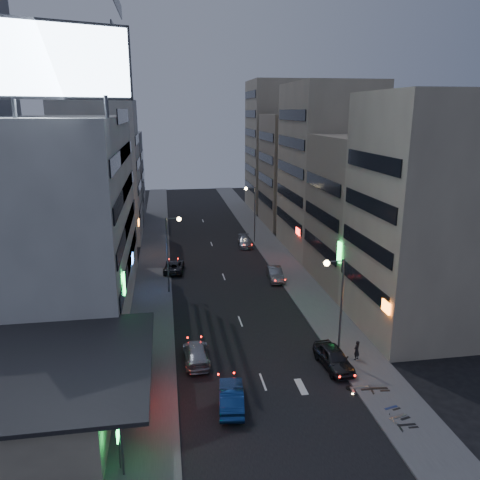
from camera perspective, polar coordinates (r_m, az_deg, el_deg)
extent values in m
plane|color=black|center=(31.29, 4.41, -20.74)|extent=(180.00, 180.00, 0.00)
cube|color=#4C4C4F|center=(57.54, -10.44, -3.47)|extent=(4.00, 120.00, 0.12)
cube|color=#4C4C4F|center=(59.25, 5.22, -2.72)|extent=(4.00, 120.00, 0.12)
cube|color=tan|center=(32.24, -22.67, -16.97)|extent=(8.00, 12.00, 3.60)
cube|color=black|center=(31.05, -21.21, -13.96)|extent=(11.00, 13.00, 0.25)
cube|color=black|center=(30.74, -13.34, -14.98)|extent=(0.12, 4.00, 0.90)
cube|color=#FF1E14|center=(30.73, -13.19, -14.97)|extent=(0.04, 3.70, 0.70)
cube|color=silver|center=(46.75, -22.28, 2.61)|extent=(14.00, 24.00, 18.00)
cube|color=tan|center=(41.79, 21.64, 2.67)|extent=(10.00, 11.00, 20.00)
cube|color=gray|center=(52.38, 15.60, 3.35)|extent=(11.00, 12.00, 16.00)
cube|color=tan|center=(63.61, 10.53, 8.45)|extent=(10.00, 14.00, 22.00)
cube|color=silver|center=(70.62, -16.78, 7.91)|extent=(11.00, 10.00, 20.00)
cube|color=gray|center=(83.80, -15.89, 7.34)|extent=(12.00, 10.00, 15.00)
cube|color=gray|center=(78.18, 7.14, 8.37)|extent=(11.00, 12.00, 18.00)
cube|color=tan|center=(91.48, 5.04, 11.32)|extent=(12.00, 12.00, 24.00)
cylinder|color=#595B60|center=(35.86, -25.83, 14.44)|extent=(0.30, 0.30, 1.50)
cylinder|color=#595B60|center=(34.71, -15.97, 15.37)|extent=(0.30, 0.30, 1.50)
cube|color=black|center=(35.31, -21.48, 19.72)|extent=(9.52, 3.75, 5.00)
cube|color=#BFDDFF|center=(35.10, -21.42, 19.76)|extent=(9.04, 3.34, 4.60)
cylinder|color=#595B60|center=(35.95, 12.21, -8.43)|extent=(0.16, 0.16, 8.00)
cylinder|color=#595B60|center=(34.33, 11.48, -2.57)|extent=(1.40, 0.10, 0.10)
sphere|color=#FFD88C|center=(34.16, 10.53, -2.78)|extent=(0.44, 0.44, 0.44)
cylinder|color=#595B60|center=(48.66, -8.83, -1.88)|extent=(0.16, 0.16, 8.00)
cylinder|color=#595B60|center=(47.66, -8.18, 2.63)|extent=(1.40, 0.10, 0.10)
sphere|color=#FFD88C|center=(47.69, -7.45, 2.55)|extent=(0.44, 0.44, 0.44)
cylinder|color=#595B60|center=(67.25, 1.81, 3.12)|extent=(0.16, 0.16, 8.00)
cylinder|color=#595B60|center=(66.40, 1.24, 6.39)|extent=(1.40, 0.10, 0.10)
sphere|color=#FFD88C|center=(66.31, 0.73, 6.29)|extent=(0.44, 0.44, 0.44)
imported|color=#26272B|center=(36.49, 11.33, -13.87)|extent=(2.19, 4.66, 1.54)
imported|color=gray|center=(53.09, 4.28, -4.13)|extent=(1.77, 4.42, 1.43)
imported|color=#29292E|center=(56.18, -8.04, -3.18)|extent=(2.73, 4.99, 1.33)
imported|color=#A8ABB0|center=(66.03, 0.60, -0.21)|extent=(2.18, 4.64, 1.31)
imported|color=navy|center=(31.73, -1.06, -18.52)|extent=(2.03, 4.55, 1.45)
imported|color=#A2A5AA|center=(36.69, -5.33, -13.62)|extent=(1.94, 4.65, 1.34)
imported|color=black|center=(37.58, 14.04, -12.91)|extent=(0.68, 0.62, 1.55)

